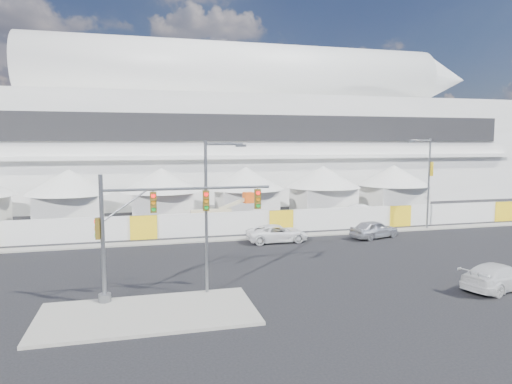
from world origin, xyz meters
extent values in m
plane|color=black|center=(0.00, 0.00, 0.00)|extent=(160.00, 160.00, 0.00)
cube|color=gray|center=(-6.00, -3.00, 0.07)|extent=(10.00, 5.00, 0.15)
cube|color=gray|center=(20.00, 12.50, 0.06)|extent=(80.00, 1.20, 0.12)
cube|color=silver|center=(8.00, 42.00, 7.00)|extent=(80.00, 24.00, 14.00)
cube|color=black|center=(8.00, 29.85, 9.80)|extent=(68.00, 0.30, 3.20)
cube|color=silver|center=(8.00, 29.60, 6.30)|extent=(72.00, 0.80, 0.50)
cylinder|color=silver|center=(8.00, 40.00, 17.78)|extent=(57.60, 8.40, 8.40)
cylinder|color=silver|center=(10.00, 40.00, 17.36)|extent=(51.60, 6.80, 6.80)
cylinder|color=silver|center=(12.00, 40.00, 16.94)|extent=(45.60, 5.20, 5.20)
cone|color=silver|center=(40.80, 40.00, 18.00)|extent=(8.00, 7.60, 7.60)
cube|color=silver|center=(-13.00, 24.00, 1.50)|extent=(6.00, 6.00, 3.00)
cone|color=silver|center=(-13.00, 24.00, 4.20)|extent=(8.40, 8.40, 2.40)
cube|color=silver|center=(-4.00, 24.00, 1.50)|extent=(6.00, 6.00, 3.00)
cone|color=silver|center=(-4.00, 24.00, 4.20)|extent=(8.40, 8.40, 2.40)
cube|color=silver|center=(5.00, 24.00, 1.50)|extent=(6.00, 6.00, 3.00)
cone|color=silver|center=(5.00, 24.00, 4.20)|extent=(8.40, 8.40, 2.40)
cube|color=silver|center=(14.00, 24.00, 1.50)|extent=(6.00, 6.00, 3.00)
cone|color=silver|center=(14.00, 24.00, 4.20)|extent=(8.40, 8.40, 2.40)
cube|color=silver|center=(23.00, 24.00, 1.50)|extent=(6.00, 6.00, 3.00)
cone|color=silver|center=(23.00, 24.00, 4.20)|extent=(8.40, 8.40, 2.40)
cube|color=silver|center=(6.00, 14.50, 1.00)|extent=(70.00, 0.25, 2.00)
imported|color=silver|center=(12.88, 10.08, 0.76)|extent=(2.93, 4.76, 1.51)
imported|color=white|center=(4.52, 10.66, 0.70)|extent=(2.35, 5.06, 1.40)
imported|color=silver|center=(12.73, -3.86, 0.72)|extent=(3.41, 5.32, 1.43)
imported|color=white|center=(16.83, 19.22, 0.75)|extent=(2.01, 4.70, 1.51)
imported|color=black|center=(21.30, 17.19, 0.74)|extent=(3.10, 4.67, 1.48)
cylinder|color=gray|center=(-8.05, -1.00, 3.32)|extent=(0.21, 0.21, 6.35)
cylinder|color=gray|center=(-8.05, -1.00, 0.35)|extent=(0.62, 0.62, 0.40)
cylinder|color=gray|center=(-3.82, -1.00, 5.70)|extent=(8.47, 0.14, 0.14)
cube|color=#594714|center=(-5.59, -1.00, 5.06)|extent=(0.32, 0.22, 1.05)
cube|color=#594714|center=(-2.94, -1.00, 5.06)|extent=(0.32, 0.22, 1.05)
cube|color=#594714|center=(-0.20, -1.00, 5.06)|extent=(0.32, 0.22, 1.05)
cube|color=#594714|center=(-8.28, -1.00, 3.85)|extent=(0.22, 0.32, 1.05)
cylinder|color=slate|center=(-2.91, -0.80, 4.14)|extent=(0.16, 0.16, 7.98)
cylinder|color=slate|center=(-1.94, -0.80, 7.95)|extent=(1.95, 0.11, 0.11)
cube|color=slate|center=(-1.05, -0.80, 7.87)|extent=(0.53, 0.22, 0.13)
cylinder|color=slate|center=(19.67, 12.50, 4.21)|extent=(0.17, 0.17, 8.42)
cylinder|color=slate|center=(18.64, 12.50, 8.23)|extent=(2.06, 0.11, 0.11)
cube|color=slate|center=(17.71, 12.50, 8.14)|extent=(0.56, 0.23, 0.14)
cube|color=yellow|center=(19.91, 12.50, 5.61)|extent=(0.03, 0.56, 1.31)
cube|color=#E85415|center=(-1.26, 15.68, 0.54)|extent=(3.65, 1.89, 1.07)
cube|color=beige|center=(-0.09, 15.68, 1.95)|extent=(3.72, 0.70, 0.34)
cube|color=beige|center=(2.06, 15.68, 2.54)|extent=(2.89, 0.57, 1.18)
cube|color=#E85415|center=(3.42, 15.68, 3.02)|extent=(0.96, 0.96, 0.98)
camera|label=1|loc=(-6.23, -24.15, 8.03)|focal=32.00mm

